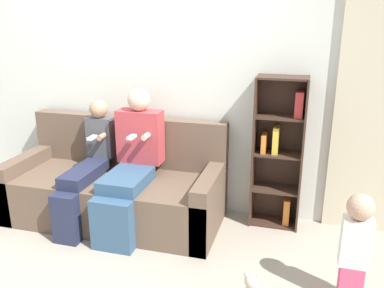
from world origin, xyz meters
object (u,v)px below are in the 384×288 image
(adult_seated, at_px, (131,160))
(child_seated, at_px, (86,166))
(couch, at_px, (117,189))
(bookshelf, at_px, (280,153))
(toddler_standing, at_px, (356,243))

(adult_seated, height_order, child_seated, adult_seated)
(couch, distance_m, bookshelf, 1.56)
(adult_seated, bearing_deg, child_seated, -174.16)
(toddler_standing, distance_m, bookshelf, 1.18)
(bookshelf, bearing_deg, child_seated, -164.69)
(child_seated, relative_size, toddler_standing, 1.39)
(couch, height_order, child_seated, child_seated)
(child_seated, xyz_separation_m, toddler_standing, (2.27, -0.53, -0.11))
(couch, bearing_deg, toddler_standing, -18.31)
(adult_seated, distance_m, child_seated, 0.44)
(adult_seated, xyz_separation_m, toddler_standing, (1.84, -0.58, -0.20))
(couch, height_order, toddler_standing, couch)
(bookshelf, bearing_deg, adult_seated, -161.62)
(toddler_standing, bearing_deg, couch, 161.69)
(couch, xyz_separation_m, toddler_standing, (2.05, -0.68, 0.15))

